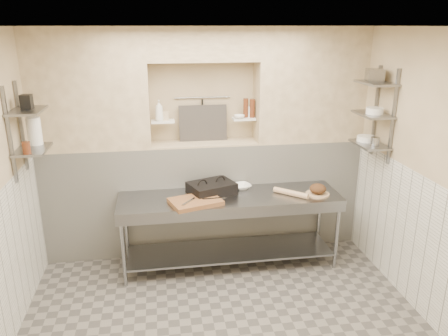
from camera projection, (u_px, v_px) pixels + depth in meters
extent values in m
cube|color=#66615B|center=(226.00, 333.00, 4.25)|extent=(4.00, 3.90, 0.10)
cube|color=silver|center=(227.00, 19.00, 3.35)|extent=(4.00, 3.90, 0.10)
cube|color=beige|center=(442.00, 183.00, 4.10)|extent=(0.10, 3.90, 2.80)
cube|color=beige|center=(202.00, 139.00, 5.68)|extent=(4.00, 0.10, 2.80)
cube|color=silver|center=(205.00, 196.00, 5.66)|extent=(4.00, 0.40, 1.40)
cube|color=beige|center=(204.00, 143.00, 5.44)|extent=(1.30, 0.40, 0.02)
cube|color=beige|center=(89.00, 90.00, 5.03)|extent=(1.35, 0.40, 1.40)
cube|color=beige|center=(309.00, 85.00, 5.42)|extent=(1.35, 0.40, 1.40)
cube|color=beige|center=(203.00, 44.00, 5.07)|extent=(1.30, 0.40, 0.40)
cube|color=silver|center=(425.00, 249.00, 4.31)|extent=(0.02, 3.90, 1.40)
cube|color=white|center=(163.00, 121.00, 5.27)|extent=(0.28, 0.16, 0.02)
cube|color=white|center=(244.00, 119.00, 5.42)|extent=(0.28, 0.16, 0.02)
cylinder|color=gray|center=(202.00, 97.00, 5.43)|extent=(0.70, 0.02, 0.02)
cylinder|color=black|center=(202.00, 111.00, 5.46)|extent=(0.02, 0.02, 0.30)
cube|color=#383330|center=(203.00, 123.00, 5.46)|extent=(0.60, 0.08, 0.45)
cube|color=slate|center=(21.00, 126.00, 4.56)|extent=(0.03, 0.03, 0.95)
cube|color=slate|center=(10.00, 136.00, 4.18)|extent=(0.03, 0.03, 0.95)
cube|color=slate|center=(33.00, 149.00, 4.45)|extent=(0.30, 0.50, 0.02)
cube|color=slate|center=(27.00, 111.00, 4.33)|extent=(0.30, 0.50, 0.03)
cube|color=slate|center=(375.00, 111.00, 5.12)|extent=(0.03, 0.03, 1.05)
cube|color=slate|center=(393.00, 118.00, 4.75)|extent=(0.03, 0.03, 1.05)
cube|color=slate|center=(370.00, 144.00, 5.02)|extent=(0.30, 0.50, 0.02)
cube|color=slate|center=(373.00, 114.00, 4.92)|extent=(0.30, 0.50, 0.02)
cube|color=slate|center=(376.00, 83.00, 4.81)|extent=(0.30, 0.50, 0.03)
cube|color=gray|center=(230.00, 198.00, 5.12)|extent=(2.60, 0.70, 0.04)
cube|color=gray|center=(230.00, 251.00, 5.34)|extent=(2.45, 0.60, 0.03)
cube|color=gray|center=(235.00, 214.00, 4.83)|extent=(2.60, 0.02, 0.12)
cylinder|color=gray|center=(123.00, 252.00, 4.81)|extent=(0.04, 0.04, 0.86)
cylinder|color=gray|center=(126.00, 229.00, 5.35)|extent=(0.04, 0.04, 0.86)
cylinder|color=gray|center=(337.00, 236.00, 5.17)|extent=(0.04, 0.04, 0.86)
cylinder|color=gray|center=(319.00, 216.00, 5.72)|extent=(0.04, 0.04, 0.86)
cube|color=black|center=(212.00, 190.00, 5.17)|extent=(0.61, 0.53, 0.09)
cube|color=black|center=(212.00, 185.00, 5.15)|extent=(0.61, 0.53, 0.05)
cube|color=brown|center=(195.00, 202.00, 4.89)|extent=(0.64, 0.53, 0.05)
cube|color=gray|center=(214.00, 198.00, 4.92)|extent=(0.27, 0.05, 0.01)
cylinder|color=gray|center=(188.00, 202.00, 4.81)|extent=(0.16, 0.20, 0.02)
imported|color=white|center=(242.00, 186.00, 5.34)|extent=(0.27, 0.27, 0.05)
cylinder|color=tan|center=(291.00, 193.00, 5.12)|extent=(0.36, 0.34, 0.07)
cylinder|color=tan|center=(317.00, 194.00, 5.16)|extent=(0.28, 0.28, 0.02)
ellipsoid|color=#4C2D19|center=(318.00, 189.00, 5.14)|extent=(0.19, 0.19, 0.12)
imported|color=white|center=(159.00, 111.00, 5.19)|extent=(0.10, 0.10, 0.25)
cube|color=beige|center=(166.00, 116.00, 5.27)|extent=(0.07, 0.07, 0.11)
imported|color=white|center=(239.00, 117.00, 5.37)|extent=(0.17, 0.17, 0.04)
cylinder|color=#532613|center=(252.00, 108.00, 5.40)|extent=(0.06, 0.06, 0.23)
cylinder|color=#532613|center=(246.00, 108.00, 5.41)|extent=(0.06, 0.06, 0.24)
cylinder|color=white|center=(251.00, 112.00, 5.45)|extent=(0.08, 0.08, 0.13)
cylinder|color=white|center=(34.00, 131.00, 4.55)|extent=(0.14, 0.14, 0.29)
cylinder|color=#532613|center=(26.00, 148.00, 4.25)|extent=(0.08, 0.08, 0.12)
cube|color=black|center=(27.00, 102.00, 4.32)|extent=(0.11, 0.11, 0.14)
cylinder|color=white|center=(366.00, 139.00, 5.11)|extent=(0.21, 0.21, 0.06)
cylinder|color=gray|center=(375.00, 142.00, 4.90)|extent=(0.10, 0.10, 0.10)
cylinder|color=white|center=(375.00, 111.00, 4.87)|extent=(0.19, 0.19, 0.07)
cube|color=gray|center=(375.00, 75.00, 4.83)|extent=(0.23, 0.25, 0.14)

